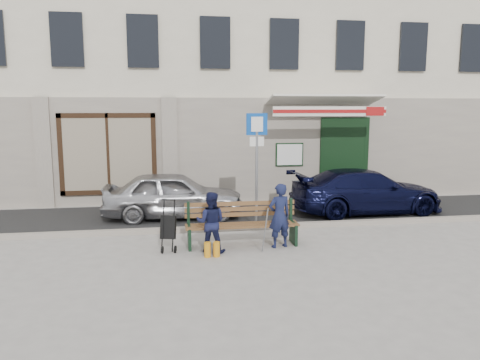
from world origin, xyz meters
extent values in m
plane|color=#9E9991|center=(0.00, 0.00, 0.00)|extent=(80.00, 80.00, 0.00)
cube|color=#282828|center=(0.00, 3.10, 0.01)|extent=(60.00, 3.20, 0.01)
cube|color=#9E9384|center=(0.00, 1.50, 0.06)|extent=(60.00, 0.18, 0.12)
cube|color=beige|center=(0.00, 8.50, 5.00)|extent=(20.00, 7.00, 10.00)
cube|color=#9E9384|center=(0.00, 4.96, 1.60)|extent=(20.00, 0.12, 3.20)
cube|color=maroon|center=(-3.20, 5.02, 1.55)|extent=(2.50, 0.12, 2.00)
cube|color=black|center=(4.10, 4.88, 1.30)|extent=(1.60, 0.10, 2.60)
cube|color=black|center=(4.10, 5.35, 1.20)|extent=(1.25, 0.90, 2.40)
cube|color=white|center=(2.30, 4.85, 1.45)|extent=(0.80, 0.03, 0.65)
cube|color=white|center=(3.20, 4.62, 3.08)|extent=(3.40, 1.72, 0.42)
cube|color=white|center=(3.20, 3.77, 2.80)|extent=(3.40, 0.05, 0.28)
cube|color=#9E1314|center=(3.20, 3.74, 2.80)|extent=(3.40, 0.02, 0.10)
imported|color=#ADADB1|center=(-1.34, 3.01, 0.63)|extent=(3.72, 1.60, 1.25)
imported|color=black|center=(3.95, 2.79, 0.61)|extent=(4.30, 1.93, 1.22)
cylinder|color=gray|center=(0.64, 1.69, 1.34)|extent=(0.07, 0.07, 2.67)
cube|color=#0B44A2|center=(0.64, 1.69, 2.52)|extent=(0.51, 0.08, 0.51)
cube|color=white|center=(0.64, 1.66, 2.52)|extent=(0.29, 0.05, 0.35)
cube|color=white|center=(0.64, 1.69, 2.11)|extent=(0.35, 0.06, 0.23)
cube|color=brown|center=(0.05, 0.22, 0.45)|extent=(2.40, 0.50, 0.04)
cube|color=brown|center=(0.05, 0.50, 0.74)|extent=(2.40, 0.10, 0.36)
cube|color=black|center=(-1.07, 0.22, 0.23)|extent=(0.06, 0.50, 0.45)
cube|color=black|center=(1.17, 0.22, 0.23)|extent=(0.06, 0.50, 0.45)
cube|color=white|center=(0.80, 0.12, 0.48)|extent=(0.34, 0.25, 0.11)
cylinder|color=gray|center=(0.40, -0.45, 0.50)|extent=(0.07, 0.34, 0.96)
cylinder|color=orange|center=(-0.75, -0.43, 0.15)|extent=(0.13, 0.13, 0.30)
cylinder|color=orange|center=(-0.57, -0.43, 0.15)|extent=(0.13, 0.13, 0.30)
imported|color=#161B3C|center=(0.80, 0.00, 0.68)|extent=(0.56, 0.44, 1.36)
imported|color=#141838|center=(-0.65, -0.11, 0.62)|extent=(0.70, 0.61, 1.24)
cylinder|color=black|center=(-1.63, -0.06, 0.08)|extent=(0.06, 0.15, 0.15)
cylinder|color=black|center=(-1.37, -0.06, 0.08)|extent=(0.06, 0.15, 0.15)
cube|color=black|center=(-1.50, 0.16, 0.48)|extent=(0.36, 0.33, 0.51)
cylinder|color=black|center=(-1.50, 0.28, 1.03)|extent=(0.28, 0.09, 0.02)
camera|label=1|loc=(-1.49, -9.27, 2.92)|focal=35.00mm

